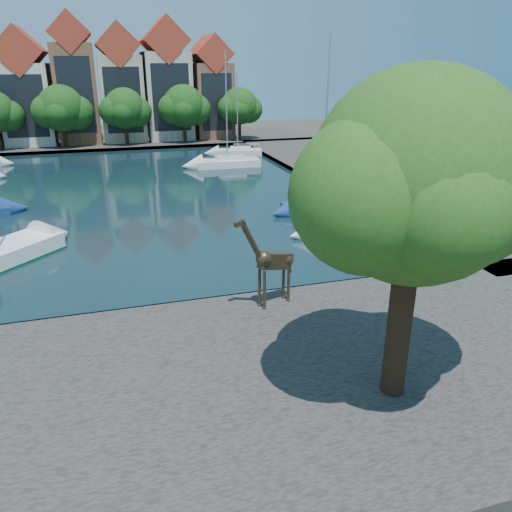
{
  "coord_description": "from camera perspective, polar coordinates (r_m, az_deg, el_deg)",
  "views": [
    {
      "loc": [
        -1.12,
        -21.4,
        11.03
      ],
      "look_at": [
        5.15,
        -0.56,
        2.59
      ],
      "focal_mm": 35.0,
      "sensor_mm": 36.0,
      "label": 1
    }
  ],
  "objects": [
    {
      "name": "far_tree_mid_east",
      "position": [
        72.21,
        -14.71,
        15.87
      ],
      "size": [
        7.02,
        5.4,
        7.52
      ],
      "color": "#332114",
      "rests_on": "far_quay"
    },
    {
      "name": "far_tree_mid_west",
      "position": [
        72.28,
        -21.27,
        15.29
      ],
      "size": [
        7.8,
        6.0,
        8.0
      ],
      "color": "#332114",
      "rests_on": "far_quay"
    },
    {
      "name": "far_tree_east",
      "position": [
        73.0,
        -8.19,
        16.45
      ],
      "size": [
        7.54,
        5.8,
        7.84
      ],
      "color": "#332114",
      "rests_on": "far_quay"
    },
    {
      "name": "townhouse_east_mid",
      "position": [
        78.04,
        -10.2,
        18.75
      ],
      "size": [
        6.43,
        9.18,
        16.65
      ],
      "color": "beige",
      "rests_on": "far_quay"
    },
    {
      "name": "far_quay",
      "position": [
        78.16,
        -16.16,
        12.47
      ],
      "size": [
        60.0,
        16.0,
        0.5
      ],
      "primitive_type": "cube",
      "color": "#47413D",
      "rests_on": "ground"
    },
    {
      "name": "sailboat_right_a",
      "position": [
        35.06,
        11.51,
        3.5
      ],
      "size": [
        7.0,
        2.59,
        9.96
      ],
      "color": "white",
      "rests_on": "water_basin"
    },
    {
      "name": "sailboat_right_d",
      "position": [
        64.47,
        -2.09,
        11.94
      ],
      "size": [
        6.31,
        3.47,
        9.78
      ],
      "color": "silver",
      "rests_on": "water_basin"
    },
    {
      "name": "near_quay",
      "position": [
        18.02,
        -10.22,
        -15.93
      ],
      "size": [
        50.0,
        14.0,
        0.5
      ],
      "primitive_type": "cube",
      "color": "#47413D",
      "rests_on": "ground"
    },
    {
      "name": "giraffe_statue",
      "position": [
        22.53,
        1.73,
        -0.59
      ],
      "size": [
        3.02,
        1.3,
        4.42
      ],
      "color": "#3C311E",
      "rests_on": "near_quay"
    },
    {
      "name": "townhouse_west_inner",
      "position": [
        78.04,
        -24.74,
        16.68
      ],
      "size": [
        6.43,
        9.18,
        15.15
      ],
      "color": "silver",
      "rests_on": "far_quay"
    },
    {
      "name": "townhouse_center",
      "position": [
        77.49,
        -19.89,
        18.06
      ],
      "size": [
        5.44,
        9.18,
        16.93
      ],
      "color": "brown",
      "rests_on": "far_quay"
    },
    {
      "name": "sailboat_right_b",
      "position": [
        40.15,
        7.58,
        6.1
      ],
      "size": [
        6.76,
        3.52,
        13.07
      ],
      "color": "navy",
      "rests_on": "water_basin"
    },
    {
      "name": "sailboat_right_c",
      "position": [
        57.22,
        -3.27,
        10.78
      ],
      "size": [
        7.25,
        2.74,
        12.33
      ],
      "color": "silver",
      "rests_on": "water_basin"
    },
    {
      "name": "far_tree_far_east",
      "position": [
        74.66,
        -1.86,
        16.62
      ],
      "size": [
        6.76,
        5.2,
        7.36
      ],
      "color": "#332114",
      "rests_on": "far_quay"
    },
    {
      "name": "right_quay",
      "position": [
        53.48,
        13.05,
        9.04
      ],
      "size": [
        14.0,
        52.0,
        0.5
      ],
      "primitive_type": "cube",
      "color": "#47413D",
      "rests_on": "ground"
    },
    {
      "name": "ground",
      "position": [
        24.1,
        -12.28,
        -6.56
      ],
      "size": [
        160.0,
        160.0,
        0.0
      ],
      "primitive_type": "plane",
      "color": "#38332B",
      "rests_on": "ground"
    },
    {
      "name": "plane_tree",
      "position": [
        15.53,
        18.15,
        7.66
      ],
      "size": [
        8.32,
        6.4,
        10.62
      ],
      "color": "#332114",
      "rests_on": "near_quay"
    },
    {
      "name": "water_basin",
      "position": [
        46.73,
        -15.0,
        6.88
      ],
      "size": [
        38.0,
        50.0,
        0.08
      ],
      "primitive_type": "cube",
      "color": "black",
      "rests_on": "ground"
    },
    {
      "name": "townhouse_east_inner",
      "position": [
        77.52,
        -15.2,
        18.08
      ],
      "size": [
        5.94,
        9.18,
        15.79
      ],
      "color": "#C2AF8A",
      "rests_on": "far_quay"
    },
    {
      "name": "townhouse_east_end",
      "position": [
        79.15,
        -5.24,
        18.29
      ],
      "size": [
        5.44,
        9.18,
        14.43
      ],
      "color": "brown",
      "rests_on": "far_quay"
    }
  ]
}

